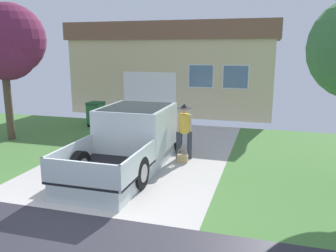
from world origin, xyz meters
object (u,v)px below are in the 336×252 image
object	(u,v)px
handbag	(183,158)
house_with_garage	(178,67)
neighbor_tree	(7,43)
wheeled_trash_bin	(96,113)
pickup_truck	(135,138)
person_with_hat	(184,127)

from	to	relation	value
handbag	house_with_garage	size ratio (longest dim) A/B	0.04
neighbor_tree	wheeled_trash_bin	xyz separation A→B (m)	(1.92, 2.78, -2.95)
handbag	wheeled_trash_bin	xyz separation A→B (m)	(-4.84, 3.80, 0.43)
handbag	house_with_garage	bearing A→B (deg)	105.53
neighbor_tree	wheeled_trash_bin	size ratio (longest dim) A/B	4.67
handbag	neighbor_tree	bearing A→B (deg)	171.40
neighbor_tree	wheeled_trash_bin	world-z (taller)	neighbor_tree
house_with_garage	neighbor_tree	xyz separation A→B (m)	(-4.18, -8.26, 1.20)
wheeled_trash_bin	house_with_garage	bearing A→B (deg)	67.60
neighbor_tree	handbag	bearing A→B (deg)	-8.60
pickup_truck	neighbor_tree	xyz separation A→B (m)	(-5.43, 1.47, 2.77)
pickup_truck	house_with_garage	xyz separation A→B (m)	(-1.25, 9.73, 1.57)
house_with_garage	neighbor_tree	world-z (taller)	neighbor_tree
pickup_truck	neighbor_tree	distance (m)	6.27
handbag	person_with_hat	bearing A→B (deg)	96.84
pickup_truck	person_with_hat	bearing A→B (deg)	31.23
wheeled_trash_bin	handbag	bearing A→B (deg)	-38.17
person_with_hat	handbag	distance (m)	0.92
house_with_garage	handbag	bearing A→B (deg)	-74.47
house_with_garage	neighbor_tree	distance (m)	9.34
person_with_hat	handbag	xyz separation A→B (m)	(0.04, -0.34, -0.85)
house_with_garage	neighbor_tree	size ratio (longest dim) A/B	2.16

